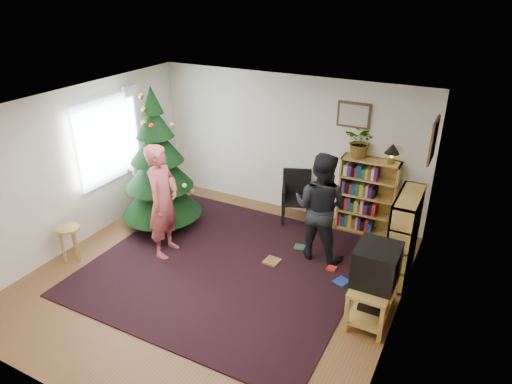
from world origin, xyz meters
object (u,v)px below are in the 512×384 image
at_px(armchair, 298,194).
at_px(christmas_tree, 159,172).
at_px(stool, 69,235).
at_px(person_standing, 163,201).
at_px(bookshelf_back, 368,195).
at_px(tv_stand, 373,296).
at_px(table_lamp, 392,150).
at_px(person_by_chair, 320,207).
at_px(crt_tv, 377,265).
at_px(picture_right, 434,141).
at_px(bookshelf_right, 403,236).
at_px(potted_plant, 361,142).
at_px(picture_back, 354,115).

bearing_deg(armchair, christmas_tree, -168.30).
height_order(stool, person_standing, person_standing).
relative_size(bookshelf_back, stool, 2.31).
bearing_deg(tv_stand, table_lamp, 99.81).
relative_size(person_by_chair, table_lamp, 5.40).
distance_m(christmas_tree, crt_tv, 3.91).
height_order(picture_right, person_by_chair, picture_right).
bearing_deg(bookshelf_back, person_standing, -140.27).
xyz_separation_m(bookshelf_right, crt_tv, (-0.12, -1.09, 0.13)).
height_order(tv_stand, armchair, armchair).
distance_m(person_by_chair, table_lamp, 1.50).
bearing_deg(bookshelf_right, person_standing, 107.66).
distance_m(crt_tv, armchair, 2.75).
xyz_separation_m(bookshelf_back, armchair, (-1.18, -0.14, -0.18)).
height_order(bookshelf_right, potted_plant, potted_plant).
relative_size(picture_right, bookshelf_back, 0.46).
xyz_separation_m(christmas_tree, table_lamp, (3.47, 1.47, 0.49)).
height_order(christmas_tree, table_lamp, christmas_tree).
xyz_separation_m(picture_right, table_lamp, (-0.63, 0.59, -0.44)).
distance_m(christmas_tree, table_lamp, 3.80).
distance_m(picture_right, stool, 5.46).
relative_size(armchair, potted_plant, 1.66).
relative_size(picture_right, potted_plant, 1.10).
bearing_deg(armchair, tv_stand, -69.28).
relative_size(armchair, table_lamp, 2.86).
height_order(armchair, person_by_chair, person_by_chair).
xyz_separation_m(picture_right, christmas_tree, (-4.10, -0.88, -0.93)).
bearing_deg(tv_stand, armchair, 132.69).
height_order(crt_tv, table_lamp, table_lamp).
height_order(picture_back, bookshelf_back, picture_back).
relative_size(picture_back, armchair, 0.60).
height_order(picture_back, christmas_tree, christmas_tree).
relative_size(picture_back, tv_stand, 0.64).
relative_size(christmas_tree, bookshelf_right, 1.89).
bearing_deg(stool, christmas_tree, 68.86).
bearing_deg(picture_back, armchair, -160.42).
distance_m(picture_right, armchair, 2.60).
relative_size(tv_stand, potted_plant, 1.57).
xyz_separation_m(christmas_tree, tv_stand, (3.84, -0.68, -0.70)).
bearing_deg(table_lamp, picture_right, -43.25).
relative_size(stool, person_standing, 0.31).
height_order(picture_right, potted_plant, picture_right).
xyz_separation_m(bookshelf_right, table_lamp, (-0.49, 1.07, 0.85)).
distance_m(picture_back, table_lamp, 0.83).
bearing_deg(picture_right, potted_plant, 152.37).
distance_m(christmas_tree, potted_plant, 3.36).
bearing_deg(armchair, bookshelf_right, -47.05).
relative_size(bookshelf_back, tv_stand, 1.51).
bearing_deg(picture_right, armchair, 168.04).
bearing_deg(bookshelf_right, person_by_chair, 93.40).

